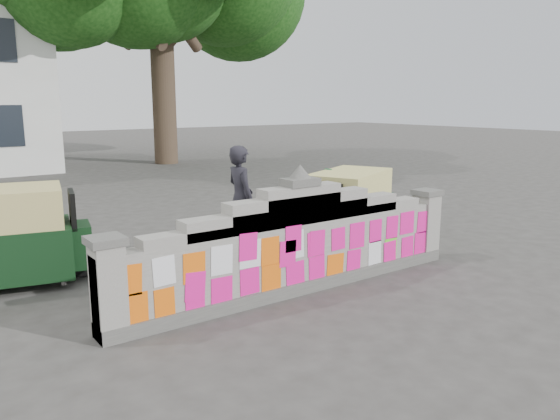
{
  "coord_description": "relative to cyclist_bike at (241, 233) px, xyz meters",
  "views": [
    {
      "loc": [
        -5.1,
        -6.46,
        2.95
      ],
      "look_at": [
        0.35,
        1.0,
        1.1
      ],
      "focal_mm": 35.0,
      "sensor_mm": 36.0,
      "label": 1
    }
  ],
  "objects": [
    {
      "name": "pedestrian",
      "position": [
        2.72,
        0.68,
        0.18
      ],
      "size": [
        0.85,
        0.91,
        1.49
      ],
      "primitive_type": "imported",
      "rotation": [
        0.0,
        0.0,
        -1.05
      ],
      "color": "#25894C",
      "rests_on": "ground"
    },
    {
      "name": "cyclist_rider",
      "position": [
        0.0,
        0.0,
        0.39
      ],
      "size": [
        0.52,
        0.74,
        1.93
      ],
      "primitive_type": "imported",
      "rotation": [
        0.0,
        0.0,
        1.49
      ],
      "color": "black",
      "rests_on": "ground"
    },
    {
      "name": "parapet_wall",
      "position": [
        -0.07,
        -1.83,
        0.18
      ],
      "size": [
        6.48,
        0.44,
        2.01
      ],
      "color": "#4C4C49",
      "rests_on": "ground"
    },
    {
      "name": "ground",
      "position": [
        -0.07,
        -1.82,
        -0.57
      ],
      "size": [
        100.0,
        100.0,
        0.0
      ],
      "primitive_type": "plane",
      "color": "#383533",
      "rests_on": "ground"
    },
    {
      "name": "rickshaw_right",
      "position": [
        2.82,
        0.17,
        0.19
      ],
      "size": [
        2.73,
        2.06,
        1.47
      ],
      "rotation": [
        0.0,
        0.0,
        3.57
      ],
      "color": "black",
      "rests_on": "ground"
    },
    {
      "name": "cyclist_bike",
      "position": [
        0.0,
        0.0,
        0.0
      ],
      "size": [
        2.22,
        0.93,
        1.14
      ],
      "primitive_type": "imported",
      "rotation": [
        0.0,
        0.0,
        1.49
      ],
      "color": "black",
      "rests_on": "ground"
    }
  ]
}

